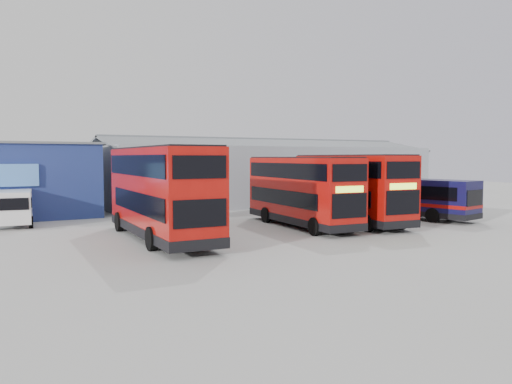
% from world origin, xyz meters
% --- Properties ---
extents(ground_plane, '(120.00, 120.00, 0.00)m').
position_xyz_m(ground_plane, '(0.00, 0.00, 0.00)').
color(ground_plane, '#A5A59F').
rests_on(ground_plane, ground).
extents(office_block, '(12.30, 8.32, 5.12)m').
position_xyz_m(office_block, '(-14.00, 17.99, 2.58)').
color(office_block, navy).
rests_on(office_block, ground).
extents(maintenance_shed, '(30.50, 12.00, 5.89)m').
position_xyz_m(maintenance_shed, '(8.00, 20.00, 2.60)').
color(maintenance_shed, '#979CA5').
rests_on(maintenance_shed, ground).
extents(double_decker_left, '(3.01, 11.02, 4.63)m').
position_xyz_m(double_decker_left, '(-7.44, 3.57, 2.30)').
color(double_decker_left, '#A90E09').
rests_on(double_decker_left, ground).
extents(double_decker_centre, '(3.06, 9.93, 4.14)m').
position_xyz_m(double_decker_centre, '(1.37, 4.13, 2.06)').
color(double_decker_centre, '#A90E09').
rests_on(double_decker_centre, ground).
extents(double_decker_right, '(3.50, 10.29, 4.27)m').
position_xyz_m(double_decker_right, '(4.87, 3.89, 2.13)').
color(double_decker_right, '#A90E09').
rests_on(double_decker_right, ground).
extents(single_decker_blue, '(4.13, 10.04, 2.66)m').
position_xyz_m(single_decker_blue, '(10.13, 4.45, 1.32)').
color(single_decker_blue, '#0D103B').
rests_on(single_decker_blue, ground).
extents(panel_van, '(2.48, 5.05, 2.13)m').
position_xyz_m(panel_van, '(-13.55, 12.80, 1.19)').
color(panel_van, white).
rests_on(panel_van, ground).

